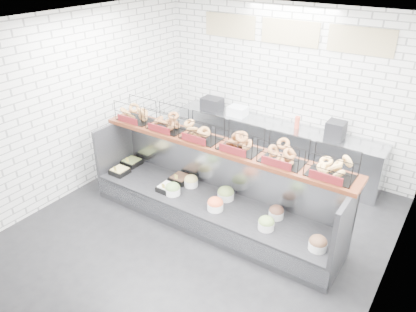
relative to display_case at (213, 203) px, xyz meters
The scene contains 5 objects.
ground 0.47m from the display_case, 89.71° to the right, with size 5.50×5.50×0.00m, color black.
room_shell 1.75m from the display_case, 89.61° to the left, with size 5.02×5.51×3.01m.
display_case is the anchor object (origin of this frame).
bagel_shelf 1.08m from the display_case, 88.97° to the left, with size 4.10×0.50×0.40m.
prep_counter 2.09m from the display_case, 90.24° to the left, with size 4.00×0.60×1.20m.
Camera 1 is at (2.82, -3.98, 3.83)m, focal length 35.00 mm.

